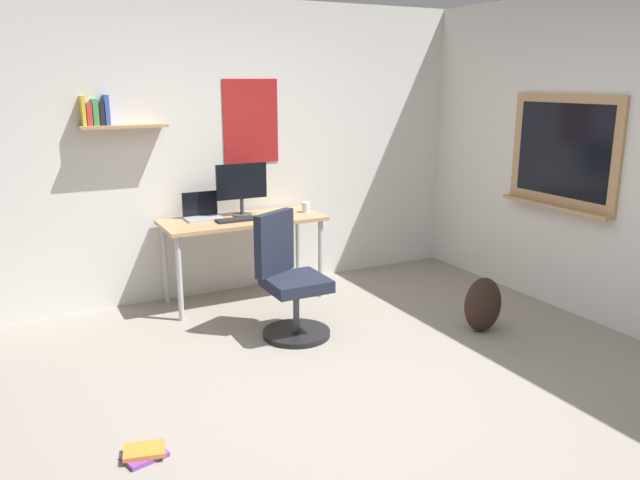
% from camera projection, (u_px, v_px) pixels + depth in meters
% --- Properties ---
extents(ground_plane, '(5.20, 5.20, 0.00)m').
position_uv_depth(ground_plane, '(356.00, 404.00, 3.82)').
color(ground_plane, gray).
rests_on(ground_plane, ground).
extents(wall_back, '(5.00, 0.30, 2.60)m').
position_uv_depth(wall_back, '(219.00, 150.00, 5.61)').
color(wall_back, silver).
rests_on(wall_back, ground).
extents(desk, '(1.40, 0.59, 0.74)m').
position_uv_depth(desk, '(243.00, 227.00, 5.47)').
color(desk, tan).
rests_on(desk, ground).
extents(office_chair, '(0.55, 0.56, 0.95)m').
position_uv_depth(office_chair, '(289.00, 284.00, 4.77)').
color(office_chair, black).
rests_on(office_chair, ground).
extents(laptop, '(0.31, 0.21, 0.23)m').
position_uv_depth(laptop, '(202.00, 213.00, 5.42)').
color(laptop, '#ADAFB5').
rests_on(laptop, desk).
extents(monitor_primary, '(0.46, 0.17, 0.46)m').
position_uv_depth(monitor_primary, '(242.00, 186.00, 5.48)').
color(monitor_primary, '#38383D').
rests_on(monitor_primary, desk).
extents(keyboard, '(0.37, 0.13, 0.02)m').
position_uv_depth(keyboard, '(238.00, 220.00, 5.35)').
color(keyboard, black).
rests_on(keyboard, desk).
extents(computer_mouse, '(0.10, 0.06, 0.03)m').
position_uv_depth(computer_mouse, '(268.00, 216.00, 5.48)').
color(computer_mouse, '#262628').
rests_on(computer_mouse, desk).
extents(coffee_mug, '(0.08, 0.08, 0.09)m').
position_uv_depth(coffee_mug, '(306.00, 207.00, 5.69)').
color(coffee_mug, silver).
rests_on(coffee_mug, desk).
extents(backpack, '(0.32, 0.22, 0.43)m').
position_uv_depth(backpack, '(483.00, 305.00, 4.88)').
color(backpack, black).
rests_on(backpack, ground).
extents(book_stack_on_floor, '(0.24, 0.21, 0.05)m').
position_uv_depth(book_stack_on_floor, '(145.00, 453.00, 3.28)').
color(book_stack_on_floor, '#7A3D99').
rests_on(book_stack_on_floor, ground).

